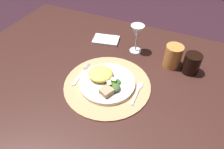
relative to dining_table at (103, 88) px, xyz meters
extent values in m
plane|color=#331A25|center=(0.00, 0.00, -0.61)|extent=(6.00, 6.00, 0.00)
cube|color=#3C1F1B|center=(0.00, 0.00, 0.11)|extent=(1.40, 0.97, 0.02)
cylinder|color=#3C1F1D|center=(-0.63, 0.41, -0.26)|extent=(0.06, 0.06, 0.71)
cylinder|color=#3A2116|center=(0.63, 0.41, -0.26)|extent=(0.06, 0.06, 0.71)
cylinder|color=tan|center=(0.06, -0.07, 0.12)|extent=(0.38, 0.38, 0.01)
cylinder|color=silver|center=(0.06, -0.07, 0.13)|extent=(0.24, 0.24, 0.02)
ellipsoid|color=#E6D15B|center=(0.02, -0.05, 0.15)|extent=(0.11, 0.11, 0.03)
ellipsoid|color=#327B2B|center=(0.09, -0.07, 0.14)|extent=(0.07, 0.07, 0.01)
ellipsoid|color=#406615|center=(0.09, -0.09, 0.15)|extent=(0.07, 0.07, 0.02)
ellipsoid|color=#467013|center=(0.10, -0.09, 0.15)|extent=(0.05, 0.06, 0.02)
ellipsoid|color=#435E34|center=(0.11, -0.10, 0.15)|extent=(0.04, 0.04, 0.02)
cube|color=beige|center=(0.09, -0.07, 0.16)|extent=(0.02, 0.02, 0.00)
cube|color=beige|center=(0.08, -0.09, 0.16)|extent=(0.03, 0.03, 0.01)
cube|color=tan|center=(0.09, -0.13, 0.15)|extent=(0.06, 0.06, 0.02)
cube|color=silver|center=(-0.07, -0.09, 0.12)|extent=(0.02, 0.10, 0.00)
cube|color=silver|center=(-0.08, 0.00, 0.12)|extent=(0.01, 0.05, 0.00)
cube|color=silver|center=(-0.08, 0.00, 0.12)|extent=(0.01, 0.05, 0.00)
cube|color=silver|center=(-0.08, 0.00, 0.12)|extent=(0.01, 0.05, 0.00)
cube|color=silver|center=(-0.07, 0.00, 0.12)|extent=(0.01, 0.05, 0.00)
cube|color=silver|center=(0.20, -0.08, 0.12)|extent=(0.01, 0.10, 0.00)
ellipsoid|color=silver|center=(0.19, -0.02, 0.12)|extent=(0.03, 0.04, 0.01)
cube|color=white|center=(-0.09, 0.24, 0.12)|extent=(0.16, 0.12, 0.01)
cylinder|color=silver|center=(0.09, 0.22, 0.12)|extent=(0.06, 0.06, 0.00)
cylinder|color=silver|center=(0.09, 0.22, 0.16)|extent=(0.01, 0.01, 0.07)
cone|color=silver|center=(0.09, 0.22, 0.23)|extent=(0.07, 0.07, 0.07)
cylinder|color=#D1843F|center=(0.28, 0.18, 0.17)|extent=(0.08, 0.08, 0.11)
cylinder|color=black|center=(0.37, 0.17, 0.16)|extent=(0.08, 0.08, 0.10)
camera|label=1|loc=(0.33, -0.61, 0.75)|focal=32.21mm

